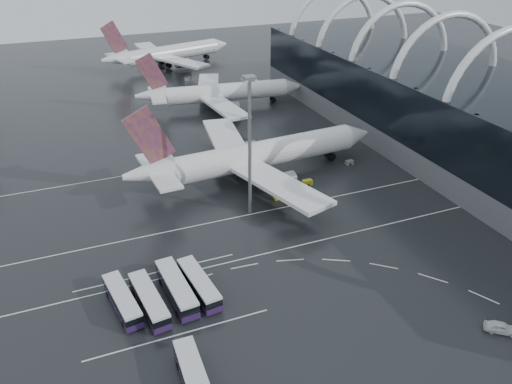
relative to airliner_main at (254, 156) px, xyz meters
name	(u,v)px	position (x,y,z in m)	size (l,w,h in m)	color
ground	(282,243)	(-5.32, -27.75, -5.38)	(420.00, 420.00, 0.00)	black
terminal	(472,114)	(56.24, -7.91, 5.50)	(42.00, 160.00, 34.90)	#595C5E
lane_marking_near	(286,248)	(-5.32, -29.75, -5.37)	(120.00, 0.25, 0.01)	silver
lane_marking_mid	(258,213)	(-5.32, -15.75, -5.37)	(120.00, 0.25, 0.01)	silver
lane_marking_far	(217,160)	(-5.32, 12.25, -5.37)	(120.00, 0.25, 0.01)	silver
bus_bay_line_south	(180,334)	(-29.32, -43.75, -5.37)	(28.00, 0.25, 0.01)	silver
bus_bay_line_north	(157,272)	(-29.32, -27.75, -5.37)	(28.00, 0.25, 0.01)	silver
airliner_main	(254,156)	(0.00, 0.00, 0.00)	(63.43, 55.48, 21.47)	white
airliner_gate_b	(218,93)	(8.24, 51.23, -0.61)	(54.88, 49.04, 19.04)	white
airliner_gate_c	(166,54)	(4.71, 109.39, -0.19)	(57.50, 52.27, 20.75)	white
bus_row_near_a	(122,300)	(-36.13, -34.89, -3.73)	(4.57, 12.47, 3.00)	#23133D
bus_row_near_b	(149,300)	(-32.25, -36.54, -3.66)	(4.32, 12.91, 3.12)	#23133D
bus_row_near_c	(177,288)	(-27.58, -35.42, -3.56)	(4.09, 13.63, 3.31)	#23133D
bus_row_near_d	(199,284)	(-23.91, -35.64, -3.68)	(4.19, 12.77, 3.09)	#23133D
bus_row_far_b	(195,380)	(-29.88, -54.06, -3.66)	(3.27, 12.75, 3.12)	#23133D
van_curve_b	(501,327)	(15.08, -61.15, -4.55)	(1.95, 4.85, 1.65)	white
floodlight_mast	(250,131)	(-6.76, -14.84, 12.82)	(2.22, 2.22, 28.93)	gray
gse_cart_belly_a	(307,183)	(9.96, -8.43, -4.76)	(2.28, 1.34, 1.24)	gold
gse_cart_belly_b	(320,149)	(21.85, 7.12, -4.72)	(2.41, 1.43, 1.32)	slate
gse_cart_belly_c	(279,196)	(1.28, -11.83, -4.75)	(2.31, 1.36, 1.26)	gold
gse_cart_belly_d	(349,162)	(24.87, -2.45, -4.85)	(1.94, 1.14, 1.06)	slate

